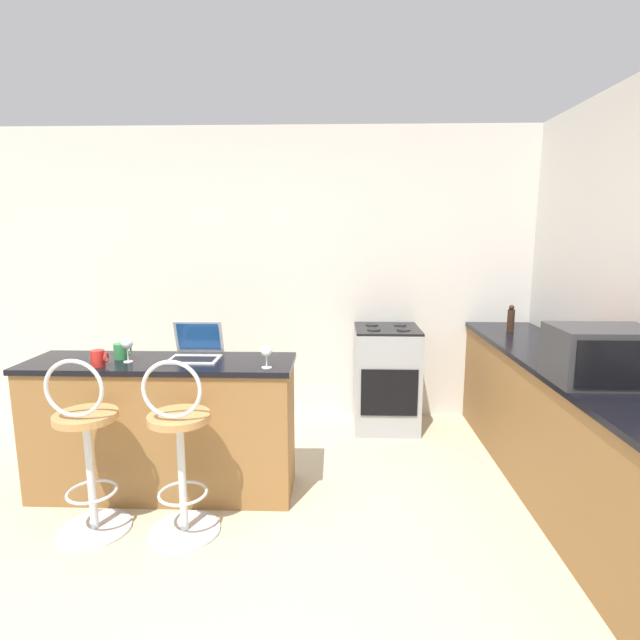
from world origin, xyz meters
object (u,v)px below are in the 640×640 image
(bar_stool_near, at_px, (87,451))
(toaster, at_px, (568,345))
(stove_range, at_px, (386,378))
(wine_glass_tall, at_px, (127,344))
(pepper_mill, at_px, (511,319))
(microwave, at_px, (603,355))
(laptop, at_px, (196,349))
(mug_green, at_px, (121,351))
(bar_stool_far, at_px, (180,452))
(wine_glass_short, at_px, (266,352))
(mug_red, at_px, (98,358))

(bar_stool_near, height_order, toaster, toaster)
(stove_range, height_order, wine_glass_tall, wine_glass_tall)
(pepper_mill, distance_m, wine_glass_tall, 2.92)
(microwave, bearing_deg, laptop, 168.86)
(pepper_mill, distance_m, mug_green, 2.97)
(laptop, relative_size, mug_green, 3.05)
(laptop, bearing_deg, stove_range, 38.94)
(microwave, bearing_deg, bar_stool_far, -177.56)
(mug_green, bearing_deg, laptop, 4.62)
(wine_glass_short, bearing_deg, laptop, 155.29)
(toaster, height_order, wine_glass_short, toaster)
(toaster, relative_size, mug_green, 2.86)
(microwave, relative_size, pepper_mill, 2.35)
(bar_stool_far, height_order, wine_glass_tall, wine_glass_tall)
(stove_range, bearing_deg, wine_glass_tall, -145.40)
(bar_stool_far, xyz_separation_m, laptop, (-0.05, 0.56, 0.45))
(bar_stool_far, relative_size, toaster, 3.51)
(bar_stool_near, height_order, wine_glass_tall, wine_glass_tall)
(laptop, relative_size, wine_glass_short, 2.32)
(bar_stool_far, height_order, stove_range, bar_stool_far)
(bar_stool_far, bearing_deg, mug_red, 150.16)
(microwave, xyz_separation_m, pepper_mill, (-0.01, 1.40, -0.05))
(microwave, distance_m, mug_red, 2.88)
(bar_stool_far, bearing_deg, pepper_mill, 33.24)
(laptop, height_order, wine_glass_tall, laptop)
(bar_stool_near, relative_size, toaster, 3.51)
(wine_glass_short, bearing_deg, wine_glass_tall, 173.05)
(wine_glass_tall, bearing_deg, toaster, 3.07)
(wine_glass_short, xyz_separation_m, mug_green, (-0.96, 0.19, -0.05))
(bar_stool_far, bearing_deg, stove_range, 51.73)
(laptop, height_order, wine_glass_short, laptop)
(pepper_mill, relative_size, wine_glass_short, 1.64)
(mug_red, distance_m, pepper_mill, 3.09)
(microwave, distance_m, wine_glass_tall, 2.76)
(bar_stool_near, bearing_deg, toaster, 11.69)
(mug_red, bearing_deg, wine_glass_tall, 38.19)
(laptop, xyz_separation_m, wine_glass_short, (0.49, -0.22, 0.04))
(bar_stool_far, height_order, laptop, laptop)
(microwave, relative_size, wine_glass_short, 3.85)
(toaster, distance_m, mug_green, 2.85)
(stove_range, distance_m, wine_glass_tall, 2.19)
(wine_glass_short, bearing_deg, pepper_mill, 32.31)
(pepper_mill, bearing_deg, stove_range, 171.60)
(stove_range, bearing_deg, laptop, -141.06)
(toaster, relative_size, pepper_mill, 1.33)
(bar_stool_near, xyz_separation_m, wine_glass_short, (0.96, 0.33, 0.49))
(mug_red, bearing_deg, laptop, 22.69)
(microwave, relative_size, mug_red, 5.20)
(bar_stool_near, distance_m, wine_glass_short, 1.13)
(bar_stool_far, relative_size, wine_glass_short, 7.65)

